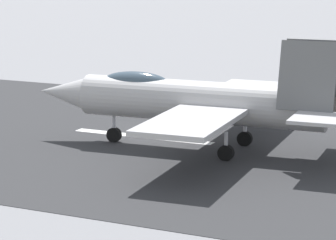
# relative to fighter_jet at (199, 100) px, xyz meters

# --- Properties ---
(ground_plane) EXTENTS (400.00, 400.00, 0.00)m
(ground_plane) POSITION_rel_fighter_jet_xyz_m (3.12, -1.40, -2.50)
(ground_plane) COLOR gray
(runway_strip) EXTENTS (240.00, 26.00, 0.02)m
(runway_strip) POSITION_rel_fighter_jet_xyz_m (3.10, -1.40, -2.49)
(runway_strip) COLOR #2F2F31
(runway_strip) RESTS_ON ground
(fighter_jet) EXTENTS (16.81, 15.15, 5.70)m
(fighter_jet) POSITION_rel_fighter_jet_xyz_m (0.00, 0.00, 0.00)
(fighter_jet) COLOR #B0AFB0
(fighter_jet) RESTS_ON ground
(marker_cone_mid) EXTENTS (0.44, 0.44, 0.55)m
(marker_cone_mid) POSITION_rel_fighter_jet_xyz_m (7.34, -12.91, -2.22)
(marker_cone_mid) COLOR orange
(marker_cone_mid) RESTS_ON ground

